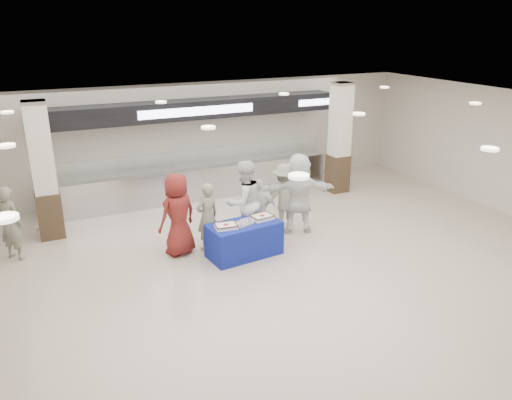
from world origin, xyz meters
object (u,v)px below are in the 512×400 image
chef_tall (244,202)px  civilian_maroon (178,214)px  cupcake_tray (243,223)px  chef_short (259,210)px  soldier_a (207,217)px  sheet_cake_right (262,217)px  civilian_white (298,193)px  soldier_bg (10,223)px  sheet_cake_left (226,226)px  soldier_b (285,198)px  display_table (244,239)px

chef_tall → civilian_maroon: bearing=-12.3°
cupcake_tray → chef_short: chef_short is taller
chef_tall → soldier_a: bearing=-9.7°
sheet_cake_right → cupcake_tray: bearing=-169.0°
civilian_white → soldier_bg: bearing=6.7°
sheet_cake_right → chef_tall: 0.64m
sheet_cake_left → soldier_b: size_ratio=0.29×
sheet_cake_left → chef_tall: bearing=45.1°
sheet_cake_right → civilian_white: civilian_white is taller
chef_tall → civilian_white: size_ratio=0.99×
sheet_cake_left → soldier_a: 0.73m
chef_short → chef_tall: bearing=14.3°
soldier_a → sheet_cake_left: bearing=86.7°
cupcake_tray → chef_short: 0.96m
display_table → soldier_b: bearing=24.0°
sheet_cake_right → civilian_maroon: bearing=160.0°
soldier_a → civilian_white: civilian_white is taller
display_table → civilian_white: (1.70, 0.66, 0.60)m
soldier_b → soldier_bg: soldier_b is taller
sheet_cake_right → soldier_bg: 5.32m
sheet_cake_left → cupcake_tray: size_ratio=0.98×
display_table → soldier_bg: (-4.52, 1.95, 0.44)m
display_table → chef_short: size_ratio=1.06×
cupcake_tray → civilian_maroon: bearing=149.3°
sheet_cake_left → chef_short: chef_short is taller
sheet_cake_right → civilian_maroon: size_ratio=0.28×
chef_short → soldier_b: 0.81m
chef_tall → cupcake_tray: bearing=52.9°
sheet_cake_left → cupcake_tray: (0.40, 0.04, -0.01)m
display_table → civilian_white: 1.92m
display_table → sheet_cake_right: sheet_cake_right is taller
display_table → civilian_maroon: size_ratio=0.85×
civilian_maroon → soldier_a: (0.65, -0.05, -0.14)m
sheet_cake_left → civilian_maroon: (-0.80, 0.76, 0.12)m
cupcake_tray → soldier_bg: 4.89m
soldier_a → civilian_white: (2.30, 0.02, 0.20)m
cupcake_tray → soldier_b: bearing=30.6°
chef_tall → sheet_cake_left: bearing=33.6°
chef_tall → chef_short: size_ratio=1.32×
display_table → cupcake_tray: cupcake_tray is taller
soldier_b → civilian_white: size_ratio=0.87×
chef_tall → soldier_bg: bearing=-26.4°
chef_short → soldier_b: soldier_b is taller
display_table → chef_tall: bearing=59.8°
sheet_cake_left → civilian_maroon: bearing=136.6°
sheet_cake_left → chef_short: 1.31m
soldier_a → cupcake_tray: bearing=114.3°
display_table → sheet_cake_right: (0.46, 0.07, 0.42)m
cupcake_tray → soldier_b: (1.47, 0.87, 0.06)m
soldier_a → soldier_b: soldier_b is taller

